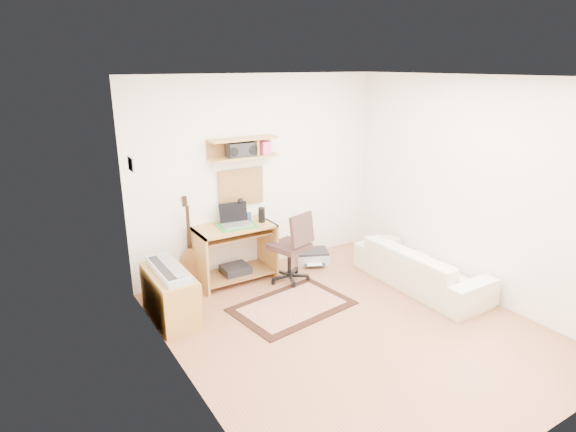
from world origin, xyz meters
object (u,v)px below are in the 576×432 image
printer (312,256)px  task_chair (289,246)px  sofa (421,260)px  desk (235,253)px  cabinet (170,295)px

printer → task_chair: bearing=-126.0°
printer → sofa: sofa is taller
desk → task_chair: bearing=-33.0°
cabinet → task_chair: bearing=4.3°
printer → desk: bearing=-157.8°
desk → cabinet: (-1.04, -0.51, -0.10)m
printer → sofa: size_ratio=0.25×
desk → cabinet: 1.16m
task_chair → cabinet: 1.65m
desk → printer: bearing=-2.3°
desk → sofa: desk is taller
desk → cabinet: desk is taller
desk → printer: 1.22m
desk → task_chair: 0.71m
sofa → cabinet: bearing=73.3°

